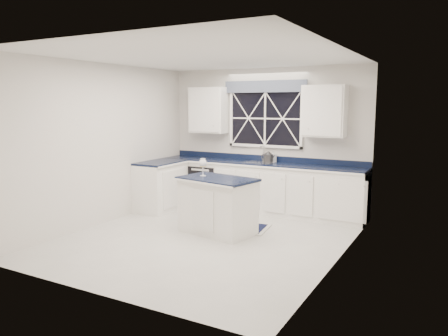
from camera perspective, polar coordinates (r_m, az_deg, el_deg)
The scene contains 13 objects.
ground at distance 6.73m, azimuth -2.40°, elevation -9.15°, with size 4.50×4.50×0.00m, color #B0B0AB.
back_wall at distance 8.45m, azimuth 5.48°, elevation 3.75°, with size 4.00×0.10×2.70m, color silver.
base_cabinets at distance 8.29m, azimuth 2.01°, elevation -2.59°, with size 3.99×1.60×0.90m.
countertop at distance 8.22m, azimuth 4.61°, elevation 0.62°, with size 3.98×0.64×0.04m, color black.
dishwasher at distance 8.80m, azimuth -1.98°, elevation -2.21°, with size 0.60×0.58×0.82m, color black.
window at distance 8.38m, azimuth 5.40°, elevation 7.00°, with size 1.65×0.09×1.26m.
upper_cabinets at distance 8.27m, azimuth 5.06°, elevation 7.47°, with size 3.10×0.34×0.90m.
faucet at distance 8.38m, azimuth 5.17°, elevation 1.98°, with size 0.05×0.20×0.30m.
island at distance 6.90m, azimuth -0.85°, elevation -4.89°, with size 1.30×0.93×0.88m.
rug at distance 7.31m, azimuth 1.37°, elevation -7.64°, with size 1.19×0.82×0.02m.
kettle at distance 8.24m, azimuth 5.78°, elevation 1.46°, with size 0.30×0.22×0.22m.
wine_glass at distance 6.96m, azimuth -2.78°, elevation 0.55°, with size 0.12×0.12×0.28m.
soap_bottle at distance 8.29m, azimuth 6.43°, elevation 1.53°, with size 0.09×0.10×0.21m, color silver.
Camera 1 is at (3.33, -5.49, 2.03)m, focal length 35.00 mm.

